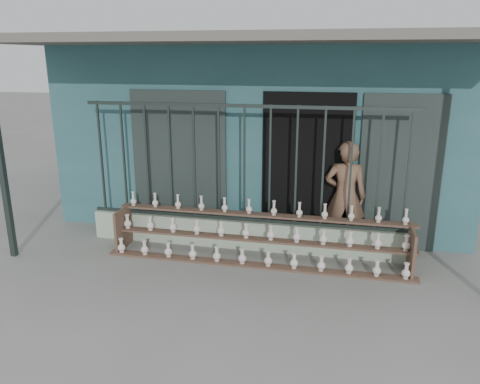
# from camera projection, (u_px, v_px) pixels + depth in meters

# --- Properties ---
(ground) EXTENTS (60.00, 60.00, 0.00)m
(ground) POSITION_uv_depth(u_px,v_px,m) (224.00, 285.00, 6.19)
(ground) COLOR slate
(workshop_building) EXTENTS (7.40, 6.60, 3.21)m
(workshop_building) POSITION_uv_depth(u_px,v_px,m) (273.00, 121.00, 9.71)
(workshop_building) COLOR #2D5B60
(workshop_building) RESTS_ON ground
(parapet_wall) EXTENTS (5.00, 0.20, 0.45)m
(parapet_wall) POSITION_uv_depth(u_px,v_px,m) (244.00, 234.00, 7.35)
(parapet_wall) COLOR #A8BCA1
(parapet_wall) RESTS_ON ground
(security_fence) EXTENTS (5.00, 0.04, 1.80)m
(security_fence) POSITION_uv_depth(u_px,v_px,m) (244.00, 164.00, 7.04)
(security_fence) COLOR #283330
(security_fence) RESTS_ON parapet_wall
(shelf_rack) EXTENTS (4.50, 0.68, 0.85)m
(shelf_rack) POSITION_uv_depth(u_px,v_px,m) (258.00, 237.00, 6.86)
(shelf_rack) COLOR brown
(shelf_rack) RESTS_ON ground
(elderly_woman) EXTENTS (0.63, 0.42, 1.72)m
(elderly_woman) POSITION_uv_depth(u_px,v_px,m) (345.00, 196.00, 7.13)
(elderly_woman) COLOR brown
(elderly_woman) RESTS_ON ground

